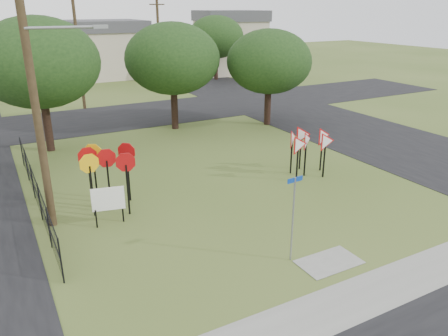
# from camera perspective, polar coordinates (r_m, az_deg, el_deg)

# --- Properties ---
(ground) EXTENTS (140.00, 140.00, 0.00)m
(ground) POSITION_cam_1_polar(r_m,az_deg,el_deg) (16.17, 7.88, -8.08)
(ground) COLOR #40551F
(sidewalk) EXTENTS (30.00, 1.60, 0.02)m
(sidewalk) POSITION_cam_1_polar(r_m,az_deg,el_deg) (13.57, 18.76, -15.15)
(sidewalk) COLOR gray
(sidewalk) RESTS_ON ground
(planting_strip) EXTENTS (30.00, 0.80, 0.02)m
(planting_strip) POSITION_cam_1_polar(r_m,az_deg,el_deg) (12.98, 22.75, -17.55)
(planting_strip) COLOR #40551F
(planting_strip) RESTS_ON ground
(street_right) EXTENTS (8.00, 50.00, 0.02)m
(street_right) POSITION_cam_1_polar(r_m,az_deg,el_deg) (30.65, 15.04, 5.24)
(street_right) COLOR black
(street_right) RESTS_ON ground
(street_far) EXTENTS (60.00, 8.00, 0.02)m
(street_far) POSITION_cam_1_polar(r_m,az_deg,el_deg) (33.36, -12.91, 6.62)
(street_far) COLOR black
(street_far) RESTS_ON ground
(curb_pad) EXTENTS (2.00, 1.20, 0.02)m
(curb_pad) POSITION_cam_1_polar(r_m,az_deg,el_deg) (14.59, 13.56, -11.85)
(curb_pad) COLOR gray
(curb_pad) RESTS_ON ground
(street_name_sign) EXTENTS (0.59, 0.07, 2.85)m
(street_name_sign) POSITION_cam_1_polar(r_m,az_deg,el_deg) (13.70, 9.01, -5.91)
(street_name_sign) COLOR gray
(street_name_sign) RESTS_ON ground
(stop_sign_cluster) EXTENTS (2.34, 2.06, 2.54)m
(stop_sign_cluster) POSITION_cam_1_polar(r_m,az_deg,el_deg) (17.63, -15.24, 0.52)
(stop_sign_cluster) COLOR black
(stop_sign_cluster) RESTS_ON ground
(yield_sign_cluster) EXTENTS (2.90, 1.59, 2.26)m
(yield_sign_cluster) POSITION_cam_1_polar(r_m,az_deg,el_deg) (20.99, 10.89, 3.45)
(yield_sign_cluster) COLOR black
(yield_sign_cluster) RESTS_ON ground
(info_board) EXTENTS (1.17, 0.29, 1.49)m
(info_board) POSITION_cam_1_polar(r_m,az_deg,el_deg) (16.55, -14.89, -4.09)
(info_board) COLOR black
(info_board) RESTS_ON ground
(utility_pole_main) EXTENTS (3.55, 0.33, 10.00)m
(utility_pole_main) POSITION_cam_1_polar(r_m,az_deg,el_deg) (16.04, -23.54, 9.97)
(utility_pole_main) COLOR #42331E
(utility_pole_main) RESTS_ON ground
(far_pole_a) EXTENTS (1.40, 0.24, 9.00)m
(far_pole_a) POSITION_cam_1_polar(r_m,az_deg,el_deg) (36.05, -18.51, 14.52)
(far_pole_a) COLOR #42331E
(far_pole_a) RESTS_ON ground
(far_pole_b) EXTENTS (1.40, 0.24, 8.50)m
(far_pole_b) POSITION_cam_1_polar(r_m,az_deg,el_deg) (42.08, -8.49, 15.67)
(far_pole_b) COLOR #42331E
(far_pole_b) RESTS_ON ground
(fence_run) EXTENTS (0.05, 11.55, 1.50)m
(fence_run) POSITION_cam_1_polar(r_m,az_deg,el_deg) (18.87, -23.35, -2.73)
(fence_run) COLOR black
(fence_run) RESTS_ON ground
(house_mid) EXTENTS (8.40, 8.40, 6.20)m
(house_mid) POSITION_cam_1_polar(r_m,az_deg,el_deg) (53.03, -15.27, 14.83)
(house_mid) COLOR beige
(house_mid) RESTS_ON ground
(house_right) EXTENTS (8.30, 8.30, 7.20)m
(house_right) POSITION_cam_1_polar(r_m,az_deg,el_deg) (54.45, 0.77, 16.17)
(house_right) COLOR beige
(house_right) RESTS_ON ground
(tree_near_left) EXTENTS (6.40, 6.40, 7.27)m
(tree_near_left) POSITION_cam_1_polar(r_m,az_deg,el_deg) (25.59, -23.07, 12.54)
(tree_near_left) COLOR black
(tree_near_left) RESTS_ON ground
(tree_near_mid) EXTENTS (6.00, 6.00, 6.80)m
(tree_near_mid) POSITION_cam_1_polar(r_m,az_deg,el_deg) (28.55, -6.74, 13.99)
(tree_near_mid) COLOR black
(tree_near_mid) RESTS_ON ground
(tree_near_right) EXTENTS (5.60, 5.60, 6.33)m
(tree_near_right) POSITION_cam_1_polar(r_m,az_deg,el_deg) (29.67, 5.92, 13.64)
(tree_near_right) COLOR black
(tree_near_right) RESTS_ON ground
(tree_far_right) EXTENTS (6.00, 6.00, 6.80)m
(tree_far_right) POSITION_cam_1_polar(r_m,az_deg,el_deg) (48.97, -1.08, 16.74)
(tree_far_right) COLOR black
(tree_far_right) RESTS_ON ground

